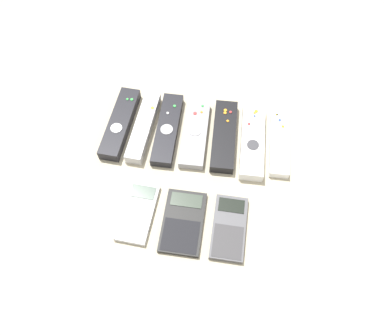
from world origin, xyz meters
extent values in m
plane|color=#B2A88E|center=(0.00, 0.00, 0.00)|extent=(3.00, 3.00, 0.00)
cube|color=black|center=(-0.20, 0.13, 0.01)|extent=(0.06, 0.21, 0.03)
cylinder|color=silver|center=(-0.20, 0.11, 0.03)|extent=(0.03, 0.03, 0.00)
cylinder|color=green|center=(-0.18, 0.20, 0.03)|extent=(0.01, 0.01, 0.00)
cylinder|color=green|center=(-0.20, 0.20, 0.03)|extent=(0.01, 0.01, 0.00)
cube|color=#B7B7BC|center=(-0.14, 0.13, 0.01)|extent=(0.05, 0.21, 0.03)
cylinder|color=silver|center=(-0.14, 0.13, 0.03)|extent=(0.03, 0.03, 0.00)
cylinder|color=silver|center=(-0.14, 0.20, 0.03)|extent=(0.01, 0.01, 0.00)
cylinder|color=yellow|center=(-0.13, 0.18, 0.03)|extent=(0.01, 0.01, 0.00)
cube|color=black|center=(-0.08, 0.14, 0.01)|extent=(0.06, 0.21, 0.02)
cylinder|color=#99999E|center=(-0.08, 0.13, 0.02)|extent=(0.03, 0.03, 0.00)
cylinder|color=silver|center=(-0.08, 0.18, 0.02)|extent=(0.01, 0.01, 0.00)
cylinder|color=green|center=(-0.07, 0.20, 0.02)|extent=(0.01, 0.01, 0.00)
cube|color=gray|center=(-0.01, 0.13, 0.01)|extent=(0.07, 0.20, 0.02)
cylinder|color=#99999E|center=(-0.01, 0.13, 0.02)|extent=(0.03, 0.03, 0.00)
cylinder|color=orange|center=(0.00, 0.19, 0.02)|extent=(0.01, 0.01, 0.00)
cylinder|color=red|center=(-0.02, 0.19, 0.02)|extent=(0.01, 0.01, 0.00)
cylinder|color=green|center=(0.00, 0.21, 0.02)|extent=(0.01, 0.01, 0.00)
cube|color=black|center=(0.07, 0.14, 0.01)|extent=(0.06, 0.20, 0.03)
cylinder|color=red|center=(0.07, 0.20, 0.03)|extent=(0.01, 0.01, 0.00)
cylinder|color=orange|center=(0.06, 0.20, 0.03)|extent=(0.01, 0.01, 0.00)
cylinder|color=orange|center=(0.07, 0.17, 0.03)|extent=(0.01, 0.01, 0.00)
cylinder|color=orange|center=(0.06, 0.20, 0.03)|extent=(0.01, 0.01, 0.00)
cube|color=white|center=(0.14, 0.13, 0.01)|extent=(0.06, 0.21, 0.03)
cylinder|color=#38383D|center=(0.14, 0.11, 0.03)|extent=(0.03, 0.03, 0.00)
cylinder|color=orange|center=(0.14, 0.21, 0.03)|extent=(0.01, 0.01, 0.00)
cylinder|color=orange|center=(0.13, 0.21, 0.03)|extent=(0.01, 0.01, 0.00)
cylinder|color=blue|center=(0.14, 0.20, 0.03)|extent=(0.01, 0.01, 0.00)
cylinder|color=red|center=(0.12, 0.17, 0.03)|extent=(0.01, 0.01, 0.00)
cube|color=white|center=(0.20, 0.14, 0.01)|extent=(0.05, 0.19, 0.02)
cylinder|color=yellow|center=(0.19, 0.22, 0.02)|extent=(0.01, 0.01, 0.00)
cylinder|color=silver|center=(0.19, 0.21, 0.02)|extent=(0.01, 0.01, 0.00)
cylinder|color=orange|center=(0.21, 0.18, 0.02)|extent=(0.01, 0.01, 0.00)
cylinder|color=blue|center=(0.20, 0.20, 0.02)|extent=(0.01, 0.01, 0.00)
cube|color=#B2B2B7|center=(-0.10, -0.10, 0.01)|extent=(0.08, 0.15, 0.01)
cube|color=#38473D|center=(-0.10, -0.05, 0.01)|extent=(0.06, 0.03, 0.00)
cube|color=gray|center=(-0.11, -0.13, 0.01)|extent=(0.06, 0.07, 0.00)
cube|color=black|center=(0.00, -0.10, 0.01)|extent=(0.09, 0.15, 0.01)
cube|color=#333D33|center=(0.00, -0.05, 0.01)|extent=(0.07, 0.03, 0.00)
cube|color=black|center=(0.00, -0.14, 0.01)|extent=(0.08, 0.08, 0.00)
cube|color=#4C4C51|center=(0.10, -0.10, 0.01)|extent=(0.07, 0.15, 0.01)
cube|color=black|center=(0.10, -0.05, 0.01)|extent=(0.06, 0.03, 0.00)
cube|color=#373639|center=(0.10, -0.14, 0.01)|extent=(0.06, 0.07, 0.00)
camera|label=1|loc=(0.07, -0.40, 0.79)|focal=35.00mm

